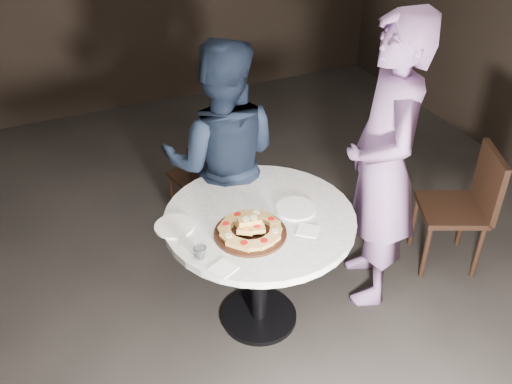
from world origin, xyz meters
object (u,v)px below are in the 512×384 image
(chair_far, at_px, (204,174))
(table, at_px, (260,237))
(chair_right, at_px, (467,201))
(diner_teal, at_px, (383,167))
(water_glass, at_px, (200,253))
(focaccia_pile, at_px, (250,228))
(diner_navy, at_px, (222,161))
(serving_board, at_px, (250,233))

(chair_far, bearing_deg, table, 74.29)
(table, distance_m, chair_right, 1.51)
(diner_teal, bearing_deg, chair_far, -124.02)
(table, distance_m, water_glass, 0.50)
(focaccia_pile, height_order, diner_teal, diner_teal)
(chair_right, bearing_deg, diner_navy, -90.12)
(water_glass, xyz_separation_m, chair_far, (0.46, 1.29, -0.40))
(table, height_order, focaccia_pile, focaccia_pile)
(diner_navy, distance_m, diner_teal, 1.01)
(chair_far, bearing_deg, chair_right, 128.49)
(chair_far, bearing_deg, focaccia_pile, 69.21)
(serving_board, height_order, focaccia_pile, focaccia_pile)
(chair_right, bearing_deg, diner_teal, -68.84)
(chair_right, distance_m, diner_navy, 1.66)
(table, bearing_deg, chair_right, -1.86)
(table, distance_m, chair_far, 1.11)
(chair_far, bearing_deg, diner_navy, 73.95)
(water_glass, bearing_deg, table, 25.51)
(diner_teal, bearing_deg, chair_right, 108.43)
(table, xyz_separation_m, focaccia_pile, (-0.11, -0.13, 0.19))
(diner_navy, bearing_deg, focaccia_pile, 104.75)
(water_glass, relative_size, chair_right, 0.08)
(chair_far, relative_size, diner_navy, 0.47)
(serving_board, xyz_separation_m, diner_teal, (0.91, 0.12, 0.12))
(water_glass, relative_size, diner_navy, 0.04)
(serving_board, bearing_deg, diner_teal, 7.51)
(table, xyz_separation_m, diner_navy, (0.02, 0.62, 0.16))
(table, height_order, chair_right, chair_right)
(serving_board, distance_m, focaccia_pile, 0.03)
(diner_navy, bearing_deg, serving_board, 104.75)
(focaccia_pile, bearing_deg, chair_far, 82.93)
(water_glass, bearing_deg, chair_right, 4.50)
(table, relative_size, diner_navy, 0.78)
(serving_board, height_order, chair_far, serving_board)
(diner_navy, bearing_deg, table, 112.98)
(table, distance_m, diner_teal, 0.84)
(table, xyz_separation_m, chair_right, (1.50, -0.05, -0.15))
(serving_board, bearing_deg, chair_far, 82.93)
(table, relative_size, chair_far, 1.66)
(table, relative_size, serving_board, 3.27)
(chair_far, relative_size, chair_right, 0.87)
(table, bearing_deg, serving_board, -130.90)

